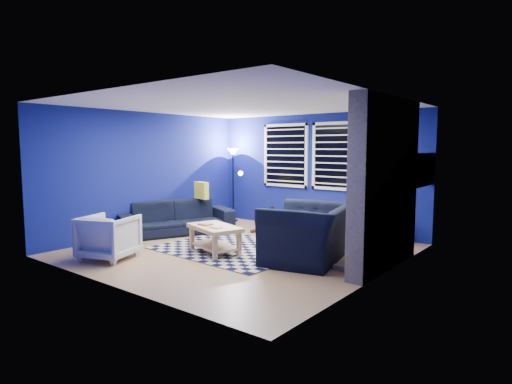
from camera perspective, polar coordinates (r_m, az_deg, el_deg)
floor at (r=7.52m, az=-2.11°, el=-7.75°), size 5.00×5.00×0.00m
ceiling at (r=7.34m, az=-2.19°, el=11.58°), size 5.00×5.00×0.00m
wall_back at (r=9.36m, az=7.83°, el=2.66°), size 5.00×0.00×5.00m
wall_left at (r=9.14m, az=-14.18°, el=2.45°), size 0.00×5.00×5.00m
wall_right at (r=6.01m, az=16.29°, el=0.64°), size 0.00×5.00×5.00m
fireplace at (r=6.53m, az=16.78°, el=0.56°), size 0.65×2.00×2.50m
window_left at (r=9.72m, az=3.92°, el=4.89°), size 1.17×0.06×1.42m
window_right at (r=9.05m, az=10.75°, el=4.71°), size 1.17×0.06×1.42m
tv at (r=7.91m, az=21.42°, el=2.78°), size 0.07×1.00×0.58m
rug at (r=7.59m, az=-2.88°, el=-7.57°), size 2.60×2.12×0.02m
sofa at (r=9.01m, az=-10.66°, el=-3.34°), size 2.50×1.77×0.68m
armchair_big at (r=6.72m, az=6.90°, el=-5.54°), size 1.62×1.50×0.90m
armchair_bent at (r=7.26m, az=-19.03°, el=-5.69°), size 0.99×1.00×0.71m
rocking_horse at (r=9.08m, az=1.06°, el=-3.29°), size 0.30×0.61×0.50m
coffee_table at (r=7.24m, az=-5.55°, el=-5.53°), size 1.13×0.86×0.50m
cabinet at (r=8.53m, az=16.55°, el=-4.47°), size 0.66×0.46×0.62m
floor_lamp at (r=10.26m, az=-3.02°, el=4.04°), size 0.48×0.29×1.75m
throw_pillow at (r=9.24m, az=-7.29°, el=0.21°), size 0.39×0.17×0.36m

